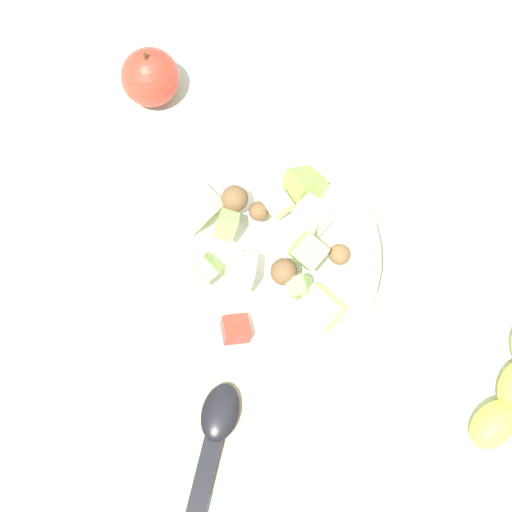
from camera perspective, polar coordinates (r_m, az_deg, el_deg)
ground_plane at (r=0.72m, az=0.53°, el=-2.39°), size 2.40×2.40×0.00m
placemat at (r=0.71m, az=0.53°, el=-2.31°), size 0.40×0.35×0.01m
salad_bowl at (r=0.68m, az=0.07°, el=-0.19°), size 0.24×0.24×0.11m
serving_spoon at (r=0.67m, az=-3.95°, el=-16.49°), size 0.21×0.09×0.01m
whole_apple at (r=0.80m, az=-8.76°, el=14.43°), size 0.07×0.07×0.08m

